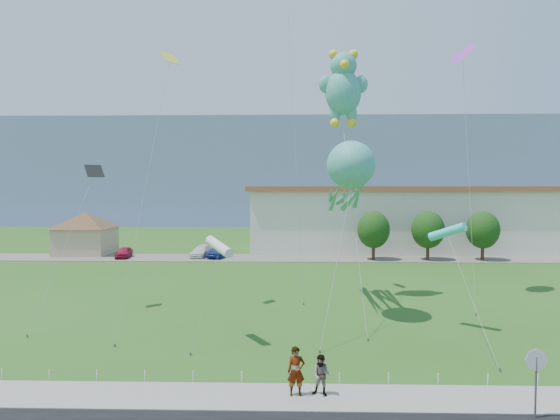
# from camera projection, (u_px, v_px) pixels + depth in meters

# --- Properties ---
(ground) EXTENTS (160.00, 160.00, 0.00)m
(ground) POSITION_uv_depth(u_px,v_px,m) (268.00, 372.00, 21.72)
(ground) COLOR #295317
(ground) RESTS_ON ground
(sidewalk) EXTENTS (80.00, 2.50, 0.10)m
(sidewalk) POSITION_uv_depth(u_px,v_px,m) (264.00, 397.00, 18.97)
(sidewalk) COLOR gray
(sidewalk) RESTS_ON ground
(parking_strip) EXTENTS (70.00, 6.00, 0.06)m
(parking_strip) POSITION_uv_depth(u_px,v_px,m) (284.00, 258.00, 56.67)
(parking_strip) COLOR #59544C
(parking_strip) RESTS_ON ground
(hill_ridge) EXTENTS (160.00, 50.00, 25.00)m
(hill_ridge) POSITION_uv_depth(u_px,v_px,m) (290.00, 172.00, 141.00)
(hill_ridge) COLOR gray
(hill_ridge) RESTS_ON ground
(pavilion) EXTENTS (9.20, 9.20, 5.00)m
(pavilion) POSITION_uv_depth(u_px,v_px,m) (86.00, 229.00, 60.18)
(pavilion) COLOR tan
(pavilion) RESTS_ON ground
(warehouse) EXTENTS (61.00, 15.00, 8.20)m
(warehouse) POSITION_uv_depth(u_px,v_px,m) (485.00, 218.00, 64.77)
(warehouse) COLOR beige
(warehouse) RESTS_ON ground
(stop_sign) EXTENTS (0.80, 0.07, 2.50)m
(stop_sign) POSITION_uv_depth(u_px,v_px,m) (536.00, 366.00, 17.18)
(stop_sign) COLOR slate
(stop_sign) RESTS_ON ground
(rope_fence) EXTENTS (26.05, 0.05, 0.50)m
(rope_fence) POSITION_uv_depth(u_px,v_px,m) (266.00, 378.00, 20.41)
(rope_fence) COLOR white
(rope_fence) RESTS_ON ground
(tree_near) EXTENTS (3.60, 3.60, 5.47)m
(tree_near) POSITION_uv_depth(u_px,v_px,m) (374.00, 230.00, 55.25)
(tree_near) COLOR #3F2B19
(tree_near) RESTS_ON ground
(tree_mid) EXTENTS (3.60, 3.60, 5.47)m
(tree_mid) POSITION_uv_depth(u_px,v_px,m) (428.00, 230.00, 55.09)
(tree_mid) COLOR #3F2B19
(tree_mid) RESTS_ON ground
(tree_far) EXTENTS (3.60, 3.60, 5.47)m
(tree_far) POSITION_uv_depth(u_px,v_px,m) (483.00, 230.00, 54.93)
(tree_far) COLOR #3F2B19
(tree_far) RESTS_ON ground
(pedestrian_left) EXTENTS (0.74, 0.54, 1.86)m
(pedestrian_left) POSITION_uv_depth(u_px,v_px,m) (296.00, 371.00, 19.00)
(pedestrian_left) COLOR gray
(pedestrian_left) RESTS_ON sidewalk
(pedestrian_right) EXTENTS (0.88, 0.77, 1.56)m
(pedestrian_right) POSITION_uv_depth(u_px,v_px,m) (322.00, 375.00, 19.01)
(pedestrian_right) COLOR gray
(pedestrian_right) RESTS_ON sidewalk
(parked_car_red) EXTENTS (1.70, 3.69, 1.23)m
(parked_car_red) POSITION_uv_depth(u_px,v_px,m) (124.00, 252.00, 56.82)
(parked_car_red) COLOR maroon
(parked_car_red) RESTS_ON parking_strip
(parked_car_white) EXTENTS (2.45, 4.50, 1.24)m
(parked_car_white) POSITION_uv_depth(u_px,v_px,m) (201.00, 251.00, 57.65)
(parked_car_white) COLOR silver
(parked_car_white) RESTS_ON parking_strip
(parked_car_blue) EXTENTS (2.41, 4.43, 1.43)m
(parked_car_blue) POSITION_uv_depth(u_px,v_px,m) (218.00, 251.00, 57.03)
(parked_car_blue) COLOR navy
(parked_car_blue) RESTS_ON parking_strip
(octopus_kite) EXTENTS (3.70, 13.72, 10.87)m
(octopus_kite) POSITION_uv_depth(u_px,v_px,m) (348.00, 178.00, 31.55)
(octopus_kite) COLOR teal
(octopus_kite) RESTS_ON ground
(teddy_bear_kite) EXTENTS (3.49, 11.53, 17.90)m
(teddy_bear_kite) POSITION_uv_depth(u_px,v_px,m) (343.00, 87.00, 35.75)
(teddy_bear_kite) COLOR teal
(teddy_bear_kite) RESTS_ON ground
(small_kite_white) EXTENTS (1.40, 3.21, 5.44)m
(small_kite_white) POSITION_uv_depth(u_px,v_px,m) (219.00, 247.00, 25.61)
(small_kite_white) COLOR silver
(small_kite_white) RESTS_ON ground
(small_kite_cyan) EXTENTS (0.68, 7.66, 5.98)m
(small_kite_cyan) POSITION_uv_depth(u_px,v_px,m) (448.00, 233.00, 27.94)
(small_kite_cyan) COLOR #2FD5D7
(small_kite_cyan) RESTS_ON ground
(small_kite_yellow) EXTENTS (1.56, 9.04, 16.99)m
(small_kite_yellow) POSITION_uv_depth(u_px,v_px,m) (163.00, 90.00, 31.65)
(small_kite_yellow) COLOR yellow
(small_kite_yellow) RESTS_ON ground
(small_kite_black) EXTENTS (1.90, 7.10, 9.57)m
(small_kite_black) POSITION_uv_depth(u_px,v_px,m) (88.00, 186.00, 32.03)
(small_kite_black) COLOR black
(small_kite_black) RESTS_ON ground
(small_kite_purple) EXTENTS (2.03, 7.24, 18.65)m
(small_kite_purple) POSITION_uv_depth(u_px,v_px,m) (463.00, 59.00, 36.80)
(small_kite_purple) COLOR purple
(small_kite_purple) RESTS_ON ground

